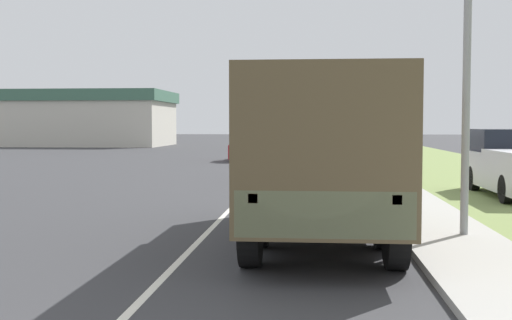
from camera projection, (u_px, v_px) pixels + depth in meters
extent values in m
plane|color=#38383A|center=(283.00, 155.00, 42.98)|extent=(180.00, 180.00, 0.00)
cube|color=silver|center=(283.00, 155.00, 42.98)|extent=(0.12, 120.00, 0.00)
cube|color=#ADAAA3|center=(350.00, 155.00, 42.58)|extent=(1.80, 120.00, 0.12)
cube|color=olive|center=(418.00, 156.00, 42.19)|extent=(7.00, 120.00, 0.02)
cube|color=#606647|center=(320.00, 143.00, 14.12)|extent=(2.40, 2.01, 2.15)
cube|color=brown|center=(322.00, 145.00, 10.55)|extent=(2.40, 5.17, 2.29)
cube|color=#606647|center=(324.00, 215.00, 8.07)|extent=(2.28, 0.10, 0.60)
cube|color=red|center=(253.00, 198.00, 8.12)|extent=(0.12, 0.06, 0.12)
cube|color=red|center=(397.00, 200.00, 7.96)|extent=(0.12, 0.06, 0.12)
cylinder|color=black|center=(272.00, 193.00, 14.18)|extent=(0.30, 1.17, 1.17)
cylinder|color=black|center=(368.00, 194.00, 13.99)|extent=(0.30, 1.17, 1.17)
cylinder|color=black|center=(251.00, 227.00, 9.42)|extent=(0.30, 1.17, 1.17)
cylinder|color=black|center=(396.00, 229.00, 9.23)|extent=(0.30, 1.17, 1.17)
cylinder|color=black|center=(260.00, 213.00, 10.96)|extent=(0.30, 1.17, 1.17)
cylinder|color=black|center=(384.00, 214.00, 10.78)|extent=(0.30, 1.17, 1.17)
cube|color=maroon|center=(317.00, 166.00, 23.48)|extent=(1.95, 4.34, 0.77)
cube|color=black|center=(317.00, 145.00, 23.52)|extent=(1.71, 1.95, 0.78)
cylinder|color=black|center=(294.00, 170.00, 24.95)|extent=(0.20, 0.64, 0.64)
cylinder|color=black|center=(339.00, 170.00, 24.79)|extent=(0.20, 0.64, 0.64)
cylinder|color=black|center=(292.00, 176.00, 22.19)|extent=(0.20, 0.64, 0.64)
cylinder|color=black|center=(342.00, 176.00, 22.03)|extent=(0.20, 0.64, 0.64)
cube|color=maroon|center=(250.00, 151.00, 36.85)|extent=(1.93, 4.36, 0.78)
cube|color=black|center=(250.00, 137.00, 36.89)|extent=(1.69, 1.96, 0.79)
cylinder|color=black|center=(238.00, 154.00, 38.33)|extent=(0.20, 0.64, 0.64)
cylinder|color=black|center=(266.00, 154.00, 38.17)|extent=(0.20, 0.64, 0.64)
cylinder|color=black|center=(232.00, 156.00, 35.55)|extent=(0.20, 0.64, 0.64)
cylinder|color=black|center=(263.00, 156.00, 35.40)|extent=(0.20, 0.64, 0.64)
cube|color=black|center=(261.00, 144.00, 51.75)|extent=(1.80, 4.80, 0.63)
cube|color=black|center=(261.00, 136.00, 51.81)|extent=(1.59, 2.16, 0.66)
cylinder|color=black|center=(253.00, 146.00, 53.36)|extent=(0.20, 0.64, 0.64)
cylinder|color=black|center=(272.00, 146.00, 53.21)|extent=(0.20, 0.64, 0.64)
cylinder|color=black|center=(249.00, 147.00, 50.30)|extent=(0.20, 0.64, 0.64)
cylinder|color=black|center=(269.00, 147.00, 50.16)|extent=(0.20, 0.64, 0.64)
cube|color=black|center=(507.00, 140.00, 19.80)|extent=(1.91, 2.15, 0.69)
cylinder|color=black|center=(474.00, 178.00, 20.15)|extent=(0.24, 0.76, 0.76)
cylinder|color=black|center=(506.00, 189.00, 16.79)|extent=(0.24, 0.76, 0.76)
cube|color=beige|center=(92.00, 124.00, 62.64)|extent=(14.64, 10.21, 4.23)
cube|color=#3D6651|center=(91.00, 97.00, 62.49)|extent=(15.23, 10.61, 1.06)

